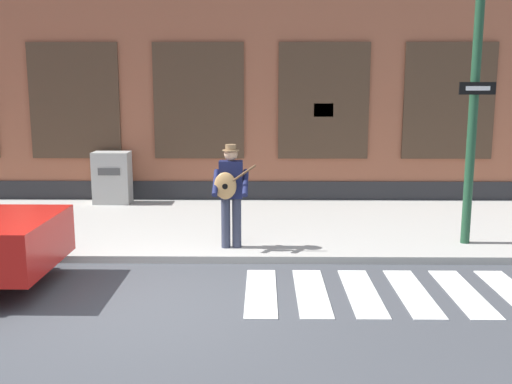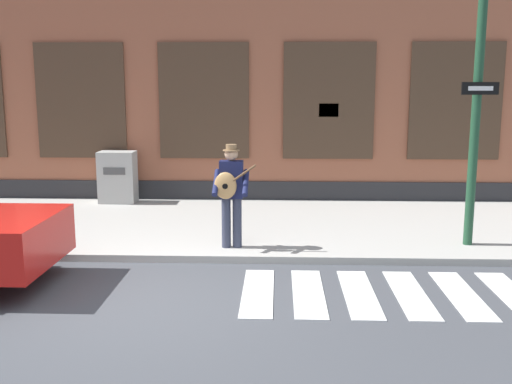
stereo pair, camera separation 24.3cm
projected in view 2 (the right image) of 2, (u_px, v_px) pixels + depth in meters
ground_plane at (146, 303)px, 7.73m from camera, size 160.00×160.00×0.00m
sidewalk at (191, 225)px, 11.74m from camera, size 28.00×4.68×0.12m
building_backdrop at (213, 63)px, 15.42m from camera, size 28.00×4.06×6.60m
crosswalk at (436, 294)px, 8.04m from camera, size 5.20×1.90×0.01m
busker at (231, 190)px, 9.74m from camera, size 0.70×0.52×1.71m
traffic_light at (508, 38)px, 8.55m from camera, size 0.60×2.55×4.80m
utility_box at (118, 177)px, 13.56m from camera, size 0.81×0.53×1.16m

